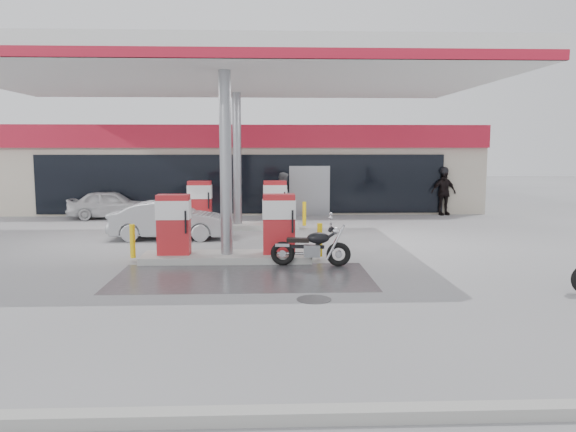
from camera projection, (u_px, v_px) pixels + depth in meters
name	position (u px, v px, depth m)	size (l,w,h in m)	color
ground	(221.00, 277.00, 13.10)	(90.00, 90.00, 0.00)	gray
wet_patch	(243.00, 277.00, 13.12)	(6.00, 3.00, 0.00)	#4C4C4F
drain_cover	(314.00, 299.00, 11.19)	(0.70, 0.70, 0.01)	#38383A
kerb	(172.00, 418.00, 6.14)	(28.00, 0.25, 0.15)	gray
store_building	(245.00, 167.00, 28.66)	(22.00, 8.22, 4.00)	beige
canopy	(231.00, 74.00, 17.41)	(16.00, 10.02, 5.51)	silver
pump_island_near	(227.00, 234.00, 14.99)	(5.14, 1.30, 1.78)	#9E9E99
pump_island_far	(238.00, 210.00, 20.94)	(5.14, 1.30, 1.78)	#9E9E99
parked_motorcycle	(312.00, 248.00, 14.32)	(2.06, 0.79, 1.06)	black
sedan_white	(111.00, 204.00, 23.91)	(1.43, 3.55, 1.21)	silver
attendant	(284.00, 196.00, 23.76)	(0.96, 0.75, 1.98)	#5A5B5F
hatchback_silver	(169.00, 220.00, 18.49)	(1.33, 3.83, 1.26)	#95999D
parked_car_left	(149.00, 198.00, 26.72)	(1.76, 4.33, 1.26)	#A2A4AA
biker_walking	(444.00, 192.00, 25.04)	(1.19, 0.49, 2.03)	black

